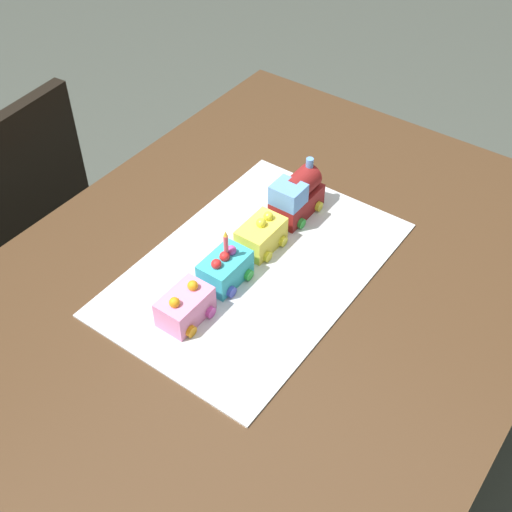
{
  "coord_description": "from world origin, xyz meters",
  "views": [
    {
      "loc": [
        0.71,
        0.5,
        1.67
      ],
      "look_at": [
        -0.04,
        -0.04,
        0.77
      ],
      "focal_mm": 46.42,
      "sensor_mm": 36.0,
      "label": 1
    }
  ],
  "objects_px": {
    "birthday_candle": "(226,242)",
    "chair": "(7,229)",
    "cake_car_tanker_bubblegum": "(185,306)",
    "dining_table": "(260,325)",
    "cake_car_caboose_turquoise": "(225,269)",
    "cake_locomotive": "(297,196)",
    "cake_car_hopper_lemon": "(261,235)"
  },
  "relations": [
    {
      "from": "chair",
      "to": "cake_car_tanker_bubblegum",
      "type": "distance_m",
      "value": 0.83
    },
    {
      "from": "cake_car_tanker_bubblegum",
      "to": "birthday_candle",
      "type": "relative_size",
      "value": 2.0
    },
    {
      "from": "cake_car_hopper_lemon",
      "to": "cake_car_caboose_turquoise",
      "type": "relative_size",
      "value": 1.0
    },
    {
      "from": "chair",
      "to": "cake_car_tanker_bubblegum",
      "type": "height_order",
      "value": "chair"
    },
    {
      "from": "cake_car_caboose_turquoise",
      "to": "cake_locomotive",
      "type": "bearing_deg",
      "value": 180.0
    },
    {
      "from": "cake_locomotive",
      "to": "cake_car_caboose_turquoise",
      "type": "xyz_separation_m",
      "value": [
        0.25,
        -0.0,
        -0.02
      ]
    },
    {
      "from": "dining_table",
      "to": "cake_car_tanker_bubblegum",
      "type": "xyz_separation_m",
      "value": [
        0.14,
        -0.07,
        0.14
      ]
    },
    {
      "from": "cake_car_hopper_lemon",
      "to": "cake_car_caboose_turquoise",
      "type": "distance_m",
      "value": 0.12
    },
    {
      "from": "cake_locomotive",
      "to": "cake_car_hopper_lemon",
      "type": "distance_m",
      "value": 0.13
    },
    {
      "from": "birthday_candle",
      "to": "dining_table",
      "type": "bearing_deg",
      "value": 102.88
    },
    {
      "from": "cake_locomotive",
      "to": "cake_car_caboose_turquoise",
      "type": "relative_size",
      "value": 1.4
    },
    {
      "from": "cake_locomotive",
      "to": "cake_car_tanker_bubblegum",
      "type": "relative_size",
      "value": 1.4
    },
    {
      "from": "dining_table",
      "to": "birthday_candle",
      "type": "distance_m",
      "value": 0.22
    },
    {
      "from": "chair",
      "to": "cake_car_tanker_bubblegum",
      "type": "relative_size",
      "value": 8.6
    },
    {
      "from": "dining_table",
      "to": "cake_car_hopper_lemon",
      "type": "relative_size",
      "value": 14.0
    },
    {
      "from": "dining_table",
      "to": "chair",
      "type": "relative_size",
      "value": 1.63
    },
    {
      "from": "cake_car_tanker_bubblegum",
      "to": "cake_locomotive",
      "type": "bearing_deg",
      "value": 180.0
    },
    {
      "from": "chair",
      "to": "cake_locomotive",
      "type": "xyz_separation_m",
      "value": [
        -0.24,
        0.77,
        0.32
      ]
    },
    {
      "from": "birthday_candle",
      "to": "cake_car_hopper_lemon",
      "type": "bearing_deg",
      "value": -180.0
    },
    {
      "from": "chair",
      "to": "cake_car_tanker_bubblegum",
      "type": "xyz_separation_m",
      "value": [
        0.12,
        0.77,
        0.3
      ]
    },
    {
      "from": "cake_car_hopper_lemon",
      "to": "cake_car_caboose_turquoise",
      "type": "bearing_deg",
      "value": 0.0
    },
    {
      "from": "cake_locomotive",
      "to": "chair",
      "type": "bearing_deg",
      "value": -72.45
    },
    {
      "from": "dining_table",
      "to": "cake_car_caboose_turquoise",
      "type": "height_order",
      "value": "cake_car_caboose_turquoise"
    },
    {
      "from": "cake_car_tanker_bubblegum",
      "to": "dining_table",
      "type": "bearing_deg",
      "value": 154.33
    },
    {
      "from": "chair",
      "to": "cake_car_hopper_lemon",
      "type": "height_order",
      "value": "chair"
    },
    {
      "from": "birthday_candle",
      "to": "chair",
      "type": "bearing_deg",
      "value": -89.93
    },
    {
      "from": "cake_car_tanker_bubblegum",
      "to": "birthday_candle",
      "type": "xyz_separation_m",
      "value": [
        -0.12,
        0.0,
        0.07
      ]
    },
    {
      "from": "cake_car_tanker_bubblegum",
      "to": "cake_car_hopper_lemon",
      "type": "bearing_deg",
      "value": 180.0
    },
    {
      "from": "chair",
      "to": "cake_locomotive",
      "type": "distance_m",
      "value": 0.86
    },
    {
      "from": "cake_car_caboose_turquoise",
      "to": "cake_car_tanker_bubblegum",
      "type": "height_order",
      "value": "same"
    },
    {
      "from": "chair",
      "to": "birthday_candle",
      "type": "bearing_deg",
      "value": 85.09
    },
    {
      "from": "cake_locomotive",
      "to": "birthday_candle",
      "type": "distance_m",
      "value": 0.25
    }
  ]
}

